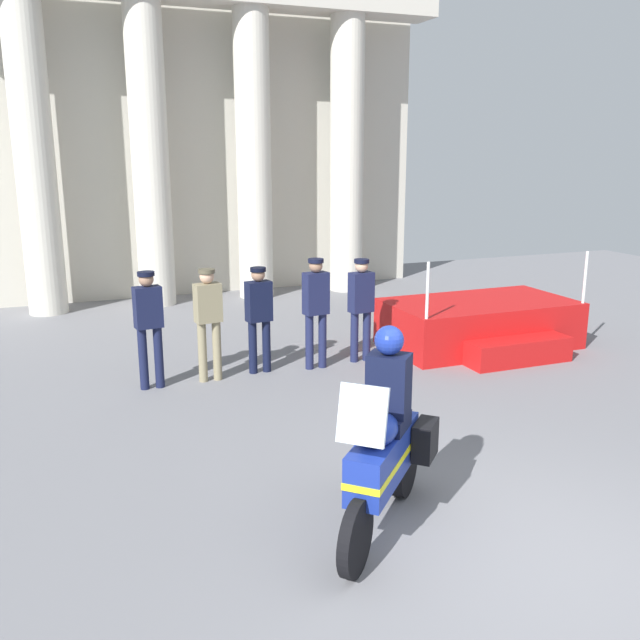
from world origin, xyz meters
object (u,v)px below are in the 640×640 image
officer_in_row_0 (149,320)px  officer_in_row_4 (361,302)px  reviewing_stand (481,325)px  officer_in_row_1 (208,316)px  officer_in_row_3 (316,304)px  motorcycle_with_rider (386,446)px  officer_in_row_2 (259,311)px

officer_in_row_0 → officer_in_row_4: (3.37, 0.10, -0.02)m
reviewing_stand → officer_in_row_1: reviewing_stand is taller
officer_in_row_1 → officer_in_row_3: (1.69, -0.01, 0.03)m
officer_in_row_1 → motorcycle_with_rider: motorcycle_with_rider is taller
officer_in_row_1 → officer_in_row_4: 2.51m
officer_in_row_2 → officer_in_row_3: size_ratio=0.94×
officer_in_row_1 → motorcycle_with_rider: (0.57, -4.64, -0.21)m
officer_in_row_3 → officer_in_row_4: (0.81, 0.09, -0.04)m
reviewing_stand → officer_in_row_0: size_ratio=1.89×
reviewing_stand → motorcycle_with_rider: size_ratio=1.71×
reviewing_stand → motorcycle_with_rider: motorcycle_with_rider is taller
officer_in_row_0 → officer_in_row_2: 1.68m
reviewing_stand → officer_in_row_4: size_ratio=1.92×
reviewing_stand → officer_in_row_3: bearing=-178.5°
officer_in_row_3 → officer_in_row_2: bearing=-15.8°
reviewing_stand → officer_in_row_2: size_ratio=1.96×
officer_in_row_0 → motorcycle_with_rider: (1.43, -4.62, -0.22)m
officer_in_row_3 → officer_in_row_1: bearing=-8.4°
officer_in_row_0 → officer_in_row_2: officer_in_row_0 is taller
officer_in_row_0 → motorcycle_with_rider: motorcycle_with_rider is taller
officer_in_row_2 → officer_in_row_4: (1.70, -0.03, 0.02)m
officer_in_row_0 → officer_in_row_3: 2.56m
officer_in_row_2 → officer_in_row_1: bearing=-0.3°
motorcycle_with_rider → officer_in_row_1: bearing=-129.4°
officer_in_row_2 → motorcycle_with_rider: motorcycle_with_rider is taller
motorcycle_with_rider → officer_in_row_4: bearing=-158.7°
officer_in_row_1 → officer_in_row_2: 0.81m
officer_in_row_0 → officer_in_row_2: bearing=176.5°
reviewing_stand → officer_in_row_0: bearing=-179.0°
officer_in_row_4 → motorcycle_with_rider: bearing=59.6°
reviewing_stand → officer_in_row_3: (-3.14, -0.08, 0.65)m
officer_in_row_2 → motorcycle_with_rider: 4.76m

